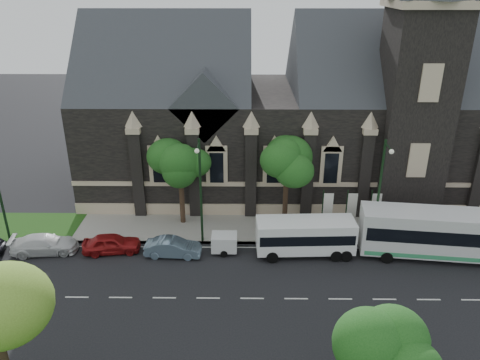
{
  "coord_description": "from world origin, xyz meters",
  "views": [
    {
      "loc": [
        -0.56,
        -25.61,
        20.02
      ],
      "look_at": [
        -0.89,
        6.0,
        6.19
      ],
      "focal_mm": 34.6,
      "sensor_mm": 36.0,
      "label": 1
    }
  ],
  "objects_px": {
    "tree_park_east": "(391,347)",
    "banner_flag_center": "(350,208)",
    "tree_walk_left": "(183,162)",
    "street_lamp_mid": "(200,187)",
    "tour_coach": "(449,234)",
    "car_far_red": "(112,243)",
    "car_far_white": "(45,244)",
    "sedan": "(173,247)",
    "shuttle_bus": "(306,235)",
    "banner_flag_right": "(374,208)",
    "street_lamp_near": "(380,188)",
    "box_trailer": "(224,242)",
    "banner_flag_left": "(326,208)",
    "tree_walk_right": "(289,162)"
  },
  "relations": [
    {
      "from": "tree_park_east",
      "to": "car_far_red",
      "type": "distance_m",
      "value": 23.23
    },
    {
      "from": "tour_coach",
      "to": "banner_flag_center",
      "type": "bearing_deg",
      "value": 157.98
    },
    {
      "from": "banner_flag_center",
      "to": "banner_flag_right",
      "type": "bearing_deg",
      "value": 0.0
    },
    {
      "from": "tree_park_east",
      "to": "box_trailer",
      "type": "bearing_deg",
      "value": 118.74
    },
    {
      "from": "shuttle_bus",
      "to": "car_far_white",
      "type": "xyz_separation_m",
      "value": [
        -20.57,
        -0.05,
        -0.95
      ]
    },
    {
      "from": "banner_flag_left",
      "to": "car_far_white",
      "type": "xyz_separation_m",
      "value": [
        -22.64,
        -3.38,
        -1.64
      ]
    },
    {
      "from": "tree_walk_left",
      "to": "tour_coach",
      "type": "height_order",
      "value": "tree_walk_left"
    },
    {
      "from": "tour_coach",
      "to": "car_far_white",
      "type": "xyz_separation_m",
      "value": [
        -31.46,
        0.36,
        -1.35
      ]
    },
    {
      "from": "tree_walk_left",
      "to": "banner_flag_left",
      "type": "relative_size",
      "value": 1.91
    },
    {
      "from": "box_trailer",
      "to": "car_far_white",
      "type": "relative_size",
      "value": 0.57
    },
    {
      "from": "tree_walk_left",
      "to": "street_lamp_near",
      "type": "distance_m",
      "value": 16.22
    },
    {
      "from": "tour_coach",
      "to": "box_trailer",
      "type": "relative_size",
      "value": 4.64
    },
    {
      "from": "banner_flag_left",
      "to": "car_far_red",
      "type": "relative_size",
      "value": 0.89
    },
    {
      "from": "banner_flag_left",
      "to": "shuttle_bus",
      "type": "bearing_deg",
      "value": -121.88
    },
    {
      "from": "tree_walk_left",
      "to": "street_lamp_mid",
      "type": "relative_size",
      "value": 0.85
    },
    {
      "from": "banner_flag_right",
      "to": "street_lamp_mid",
      "type": "bearing_deg",
      "value": -172.4
    },
    {
      "from": "car_far_white",
      "to": "tree_park_east",
      "type": "bearing_deg",
      "value": -130.9
    },
    {
      "from": "banner_flag_center",
      "to": "car_far_red",
      "type": "relative_size",
      "value": 0.89
    },
    {
      "from": "street_lamp_near",
      "to": "box_trailer",
      "type": "xyz_separation_m",
      "value": [
        -12.13,
        -1.26,
        -4.23
      ]
    },
    {
      "from": "tree_park_east",
      "to": "street_lamp_near",
      "type": "relative_size",
      "value": 0.7
    },
    {
      "from": "street_lamp_mid",
      "to": "banner_flag_right",
      "type": "xyz_separation_m",
      "value": [
        14.29,
        1.91,
        -2.73
      ]
    },
    {
      "from": "street_lamp_mid",
      "to": "banner_flag_right",
      "type": "distance_m",
      "value": 14.67
    },
    {
      "from": "tree_park_east",
      "to": "sedan",
      "type": "bearing_deg",
      "value": 130.12
    },
    {
      "from": "box_trailer",
      "to": "sedan",
      "type": "xyz_separation_m",
      "value": [
        -3.99,
        -0.55,
        -0.15
      ]
    },
    {
      "from": "tree_park_east",
      "to": "banner_flag_center",
      "type": "distance_m",
      "value": 18.58
    },
    {
      "from": "box_trailer",
      "to": "car_far_white",
      "type": "bearing_deg",
      "value": -178.77
    },
    {
      "from": "tree_park_east",
      "to": "car_far_white",
      "type": "relative_size",
      "value": 1.23
    },
    {
      "from": "banner_flag_right",
      "to": "shuttle_bus",
      "type": "height_order",
      "value": "banner_flag_right"
    },
    {
      "from": "banner_flag_left",
      "to": "car_far_white",
      "type": "distance_m",
      "value": 22.95
    },
    {
      "from": "banner_flag_right",
      "to": "box_trailer",
      "type": "distance_m",
      "value": 12.91
    },
    {
      "from": "banner_flag_right",
      "to": "box_trailer",
      "type": "xyz_separation_m",
      "value": [
        -12.42,
        -3.17,
        -1.51
      ]
    },
    {
      "from": "tree_park_east",
      "to": "shuttle_bus",
      "type": "height_order",
      "value": "tree_park_east"
    },
    {
      "from": "tree_walk_right",
      "to": "banner_flag_left",
      "type": "bearing_deg",
      "value": -29.1
    },
    {
      "from": "banner_flag_left",
      "to": "street_lamp_near",
      "type": "bearing_deg",
      "value": -27.18
    },
    {
      "from": "tree_walk_left",
      "to": "sedan",
      "type": "height_order",
      "value": "tree_walk_left"
    },
    {
      "from": "street_lamp_mid",
      "to": "tree_walk_right",
      "type": "bearing_deg",
      "value": 26.65
    },
    {
      "from": "banner_flag_center",
      "to": "banner_flag_right",
      "type": "distance_m",
      "value": 2.0
    },
    {
      "from": "tree_walk_right",
      "to": "car_far_white",
      "type": "height_order",
      "value": "tree_walk_right"
    },
    {
      "from": "street_lamp_near",
      "to": "box_trailer",
      "type": "relative_size",
      "value": 3.11
    },
    {
      "from": "shuttle_bus",
      "to": "banner_flag_right",
      "type": "bearing_deg",
      "value": 26.26
    },
    {
      "from": "tour_coach",
      "to": "car_far_red",
      "type": "distance_m",
      "value": 26.21
    },
    {
      "from": "banner_flag_center",
      "to": "sedan",
      "type": "xyz_separation_m",
      "value": [
        -14.41,
        -3.72,
        -1.66
      ]
    },
    {
      "from": "tour_coach",
      "to": "car_far_red",
      "type": "relative_size",
      "value": 3.0
    },
    {
      "from": "banner_flag_right",
      "to": "tree_walk_left",
      "type": "bearing_deg",
      "value": 173.96
    },
    {
      "from": "banner_flag_right",
      "to": "box_trailer",
      "type": "relative_size",
      "value": 1.38
    },
    {
      "from": "tree_park_east",
      "to": "car_far_white",
      "type": "height_order",
      "value": "tree_park_east"
    },
    {
      "from": "shuttle_bus",
      "to": "car_far_red",
      "type": "height_order",
      "value": "shuttle_bus"
    },
    {
      "from": "tree_walk_right",
      "to": "banner_flag_right",
      "type": "relative_size",
      "value": 1.95
    },
    {
      "from": "banner_flag_center",
      "to": "shuttle_bus",
      "type": "bearing_deg",
      "value": -140.73
    },
    {
      "from": "tree_park_east",
      "to": "tour_coach",
      "type": "relative_size",
      "value": 0.47
    }
  ]
}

